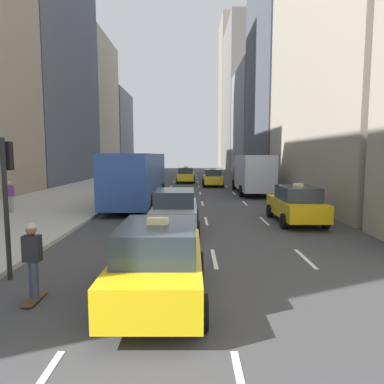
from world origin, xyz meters
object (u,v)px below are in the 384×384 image
taxi_second (187,175)px  sedan_black_near (176,209)px  skateboarder (34,258)px  pedestrian_far_walking (12,195)px  city_bus (139,176)px  taxi_lead (160,261)px  traffic_light_pole (8,185)px  taxi_fourth (297,204)px  box_truck (253,173)px  taxi_third (214,178)px

taxi_second → sedan_black_near: taxi_second is taller
sedan_black_near → skateboarder: skateboarder is taller
sedan_black_near → pedestrian_far_walking: 9.55m
city_bus → pedestrian_far_walking: city_bus is taller
taxi_lead → traffic_light_pole: (-3.95, 1.34, 1.53)m
taxi_fourth → city_bus: size_ratio=0.38×
sedan_black_near → box_truck: 14.72m
taxi_third → city_bus: size_ratio=0.38×
sedan_black_near → pedestrian_far_walking: size_ratio=2.69×
taxi_fourth → taxi_second: bearing=103.7°
taxi_fourth → city_bus: city_bus is taller
skateboarder → traffic_light_pole: 2.37m
taxi_lead → box_truck: box_truck is taller
box_truck → taxi_second: bearing=116.9°
taxi_third → sedan_black_near: size_ratio=0.99×
taxi_lead → traffic_light_pole: bearing=161.3°
taxi_fourth → box_truck: box_truck is taller
taxi_second → taxi_fourth: (5.60, -23.04, 0.00)m
box_truck → pedestrian_far_walking: box_truck is taller
sedan_black_near → pedestrian_far_walking: bearing=158.1°
taxi_fourth → box_truck: 12.04m
taxi_second → traffic_light_pole: size_ratio=1.22×
pedestrian_far_walking → traffic_light_pole: 10.58m
taxi_fourth → pedestrian_far_walking: taxi_fourth is taller
box_truck → skateboarder: box_truck is taller
taxi_lead → sedan_black_near: taxi_lead is taller
taxi_third → pedestrian_far_walking: 20.35m
taxi_second → box_truck: 12.40m
taxi_fourth → city_bus: (-8.41, 6.52, 0.91)m
sedan_black_near → box_truck: box_truck is taller
city_bus → taxi_fourth: bearing=-37.8°
taxi_lead → taxi_third: same height
taxi_third → taxi_fourth: same height
taxi_third → traffic_light_pole: traffic_light_pole is taller
taxi_lead → skateboarder: taxi_lead is taller
box_truck → skateboarder: bearing=-111.9°
pedestrian_far_walking → traffic_light_pole: (4.91, -9.28, 1.34)m
taxi_third → traffic_light_pole: size_ratio=1.22×
taxi_second → taxi_fourth: same height
taxi_lead → taxi_fourth: 10.28m
traffic_light_pole → taxi_second: bearing=82.6°
sedan_black_near → taxi_third: bearing=82.1°
traffic_light_pole → skateboarder: bearing=-48.9°
taxi_second → taxi_third: 5.19m
skateboarder → taxi_lead: bearing=1.7°
taxi_third → city_bus: bearing=-114.8°
taxi_lead → city_bus: 15.42m
skateboarder → taxi_second: bearing=85.1°
taxi_second → city_bus: bearing=-99.7°
skateboarder → pedestrian_far_walking: size_ratio=1.06×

